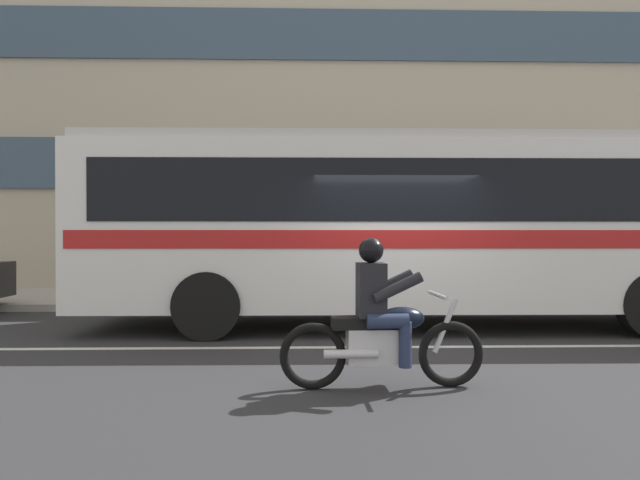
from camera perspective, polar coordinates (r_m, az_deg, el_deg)
ground_plane at (r=8.70m, az=7.80°, el=-10.05°), size 60.00×60.00×0.00m
sidewalk_curb at (r=13.69m, az=4.33°, el=-5.86°), size 28.00×3.80×0.15m
lane_center_stripe at (r=8.12m, az=8.50°, el=-10.79°), size 26.60×0.14×0.01m
office_building_facade at (r=16.27m, az=3.50°, el=12.98°), size 28.00×0.89×10.20m
transit_bus at (r=9.87m, az=11.03°, el=2.18°), size 11.76×2.68×3.22m
motorcycle_with_rider at (r=5.88m, az=6.29°, el=-8.68°), size 2.14×0.64×1.56m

